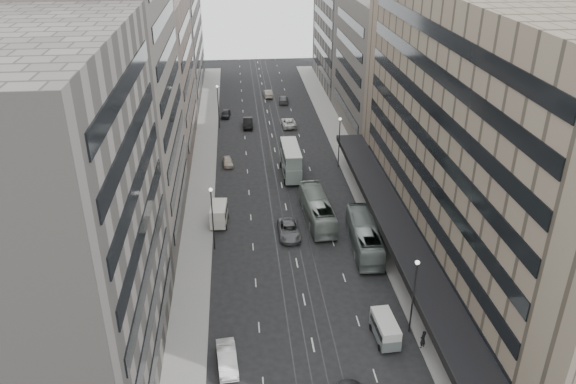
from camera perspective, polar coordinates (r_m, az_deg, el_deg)
name	(u,v)px	position (r m, az deg, el deg)	size (l,w,h in m)	color
ground	(305,305)	(60.11, 1.75, -11.44)	(220.00, 220.00, 0.00)	black
sidewalk_right	(349,159)	(93.94, 6.23, 3.31)	(4.00, 125.00, 0.15)	gray
sidewalk_left	(204,165)	(92.32, -8.55, 2.73)	(4.00, 125.00, 0.15)	gray
department_store	(493,138)	(65.36, 20.13, 5.20)	(19.20, 60.00, 30.00)	#766856
building_right_mid	(389,65)	(105.73, 10.19, 12.54)	(15.00, 28.00, 24.00)	#514C46
building_right_far	(356,24)	(133.85, 6.89, 16.56)	(15.00, 32.00, 28.00)	slate
building_left_a	(44,231)	(47.23, -23.56, -3.65)	(15.00, 28.00, 30.00)	slate
building_left_b	(107,100)	(70.54, -17.89, 8.84)	(15.00, 26.00, 34.00)	#514C46
building_left_c	(143,77)	(97.28, -14.55, 11.20)	(15.00, 28.00, 25.00)	#6D5F55
building_left_d	(163,30)	(128.88, -12.63, 15.75)	(15.00, 38.00, 28.00)	slate
lamp_right_near	(414,288)	(55.01, 12.71, -9.51)	(0.44, 0.44, 8.32)	#262628
lamp_right_far	(339,136)	(89.32, 5.25, 5.65)	(0.44, 0.44, 8.32)	#262628
lamp_left_near	(212,212)	(67.05, -7.71, -1.98)	(0.44, 0.44, 8.32)	#262628
lamp_left_far	(218,102)	(106.81, -7.13, 9.10)	(0.44, 0.44, 8.32)	#262628
bus_near	(364,236)	(69.00, 7.74, -4.43)	(2.90, 12.38, 3.45)	gray
bus_far	(317,209)	(74.46, 2.98, -1.72)	(2.89, 12.34, 3.44)	#919C94
double_decker	(291,160)	(86.73, 0.29, 3.26)	(2.81, 8.90, 4.85)	gray
vw_microbus	(385,328)	(55.99, 9.84, -13.50)	(2.22, 4.50, 2.38)	#5B6163
panel_van	(219,214)	(74.14, -7.04, -2.20)	(2.45, 4.55, 2.78)	beige
sedan_1	(227,359)	(53.25, -6.21, -16.47)	(1.70, 4.89, 1.61)	silver
sedan_2	(289,230)	(71.37, 0.11, -3.89)	(2.64, 5.73, 1.59)	#605F62
sedan_4	(228,162)	(91.60, -6.15, 3.08)	(1.56, 3.88, 1.32)	beige
sedan_5	(248,123)	(108.18, -4.09, 7.03)	(1.78, 5.11, 1.68)	black
sedan_6	(289,123)	(108.28, 0.05, 7.07)	(2.50, 5.43, 1.51)	silver
sedan_7	(283,99)	(122.52, -0.47, 9.40)	(2.00, 4.92, 1.43)	#5F5F62
sedan_8	(226,114)	(114.11, -6.34, 7.93)	(1.71, 4.24, 1.44)	black
sedan_9	(268,93)	(126.49, -2.06, 9.98)	(1.68, 4.82, 1.59)	#A99E8C
pedestrian	(423,339)	(55.85, 13.54, -14.35)	(0.70, 0.46, 1.91)	black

